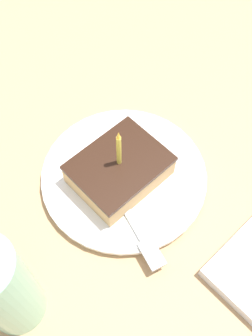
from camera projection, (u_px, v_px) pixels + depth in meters
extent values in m
cube|color=tan|center=(127.00, 182.00, 0.66)|extent=(2.40, 2.40, 0.04)
cylinder|color=white|center=(126.00, 178.00, 0.63)|extent=(0.25, 0.25, 0.02)
cylinder|color=white|center=(126.00, 177.00, 0.63)|extent=(0.27, 0.27, 0.01)
cube|color=tan|center=(121.00, 173.00, 0.61)|extent=(0.11, 0.14, 0.04)
cube|color=black|center=(121.00, 165.00, 0.59)|extent=(0.11, 0.14, 0.01)
cylinder|color=#EAD84C|center=(121.00, 152.00, 0.56)|extent=(0.01, 0.01, 0.06)
cone|color=yellow|center=(121.00, 137.00, 0.53)|extent=(0.01, 0.01, 0.01)
cube|color=#B2B2B7|center=(123.00, 205.00, 0.60)|extent=(0.13, 0.05, 0.00)
cube|color=#B2B2B7|center=(152.00, 254.00, 0.56)|extent=(0.05, 0.04, 0.00)
cylinder|color=#8CD1B2|center=(2.00, 289.00, 0.46)|extent=(0.08, 0.08, 0.18)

